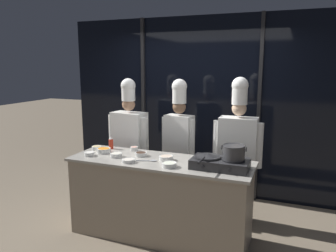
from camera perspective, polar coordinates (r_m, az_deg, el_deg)
name	(u,v)px	position (r m, az deg, el deg)	size (l,w,h in m)	color
ground_plane	(160,235)	(4.10, -1.35, -18.42)	(24.00, 24.00, 0.00)	#7F705B
window_wall_back	(198,107)	(5.06, 5.27, 3.35)	(4.28, 0.09, 2.70)	black
demo_counter	(160,198)	(3.90, -1.38, -12.46)	(2.10, 0.70, 0.92)	gray
portable_stove	(220,163)	(3.48, 9.06, -6.44)	(0.59, 0.35, 0.11)	#28282B
frying_pan	(207,155)	(3.48, 6.88, -5.06)	(0.29, 0.50, 0.04)	#232326
stock_pot	(234,152)	(3.42, 11.36, -4.47)	(0.26, 0.23, 0.15)	#333335
squeeze_bottle_chili	(111,143)	(4.27, -9.90, -2.90)	(0.06, 0.06, 0.16)	red
prep_bowl_carrots	(104,150)	(4.10, -11.12, -4.14)	(0.17, 0.17, 0.06)	white
prep_bowl_rice	(89,154)	(4.01, -13.53, -4.71)	(0.12, 0.12, 0.05)	white
prep_bowl_onion	(128,160)	(3.68, -6.93, -5.96)	(0.15, 0.15, 0.04)	white
prep_bowl_garlic	(116,155)	(3.90, -9.01, -4.96)	(0.14, 0.14, 0.05)	white
prep_bowl_shrimp	(134,148)	(4.15, -5.92, -3.89)	(0.09, 0.09, 0.05)	white
prep_bowl_chicken	(166,158)	(3.72, -0.33, -5.53)	(0.16, 0.16, 0.05)	white
prep_bowl_bean_sprouts	(169,164)	(3.49, 0.20, -6.71)	(0.16, 0.16, 0.05)	white
prep_bowl_soy_glaze	(141,154)	(3.90, -4.74, -4.85)	(0.14, 0.14, 0.05)	white
prep_bowl_ginger	(97,148)	(4.25, -12.32, -3.72)	(0.12, 0.12, 0.05)	white
serving_spoon_slotted	(151,161)	(3.70, -3.04, -6.02)	(0.24, 0.10, 0.02)	#B2B5BA
chef_head	(129,136)	(4.59, -6.78, -1.72)	(0.62, 0.30, 1.81)	#2D3856
chef_sous	(179,135)	(4.38, 1.93, -1.57)	(0.48, 0.25, 1.81)	#232326
chef_line	(238,143)	(4.16, 12.05, -2.89)	(0.61, 0.25, 1.85)	#4C4C51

